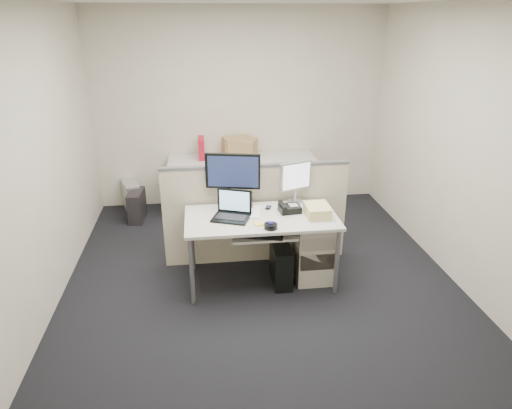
{
  "coord_description": "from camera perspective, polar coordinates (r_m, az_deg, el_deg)",
  "views": [
    {
      "loc": [
        -0.56,
        -4.06,
        2.58
      ],
      "look_at": [
        -0.03,
        0.15,
        0.8
      ],
      "focal_mm": 32.0,
      "sensor_mm": 36.0,
      "label": 1
    }
  ],
  "objects": [
    {
      "name": "pc_tower_spare_silver",
      "position": [
        6.61,
        -15.3,
        0.94
      ],
      "size": [
        0.31,
        0.49,
        0.42
      ],
      "primitive_type": "cube",
      "rotation": [
        0.0,
        0.0,
        0.32
      ],
      "color": "#B7B7BC",
      "rests_on": "floor"
    },
    {
      "name": "cardboard_box_left",
      "position": [
        6.37,
        -2.3,
        7.12
      ],
      "size": [
        0.44,
        0.36,
        0.29
      ],
      "primitive_type": "cube",
      "rotation": [
        0.0,
        0.0,
        0.23
      ],
      "color": "#9E7F4C",
      "rests_on": "back_counter"
    },
    {
      "name": "pc_tower_spare_dark",
      "position": [
        6.32,
        -14.68,
        -0.12
      ],
      "size": [
        0.21,
        0.44,
        0.4
      ],
      "primitive_type": "cube",
      "rotation": [
        0.0,
        0.0,
        -0.09
      ],
      "color": "black",
      "rests_on": "floor"
    },
    {
      "name": "laptop",
      "position": [
        4.4,
        -3.16,
        -0.27
      ],
      "size": [
        0.42,
        0.37,
        0.26
      ],
      "primitive_type": "cube",
      "rotation": [
        0.0,
        0.0,
        -0.36
      ],
      "color": "black",
      "rests_on": "desk"
    },
    {
      "name": "manila_folders",
      "position": [
        4.54,
        7.66,
        -0.78
      ],
      "size": [
        0.22,
        0.29,
        0.11
      ],
      "primitive_type": "cube",
      "rotation": [
        0.0,
        0.0,
        0.0
      ],
      "color": "#D4C189",
      "rests_on": "desk"
    },
    {
      "name": "paper_stack",
      "position": [
        4.59,
        -1.02,
        -0.9
      ],
      "size": [
        0.3,
        0.35,
        0.01
      ],
      "primitive_type": "cube",
      "rotation": [
        0.0,
        0.0,
        -0.18
      ],
      "color": "white",
      "rests_on": "desk"
    },
    {
      "name": "cellphone",
      "position": [
        4.69,
        1.55,
        -0.38
      ],
      "size": [
        0.08,
        0.11,
        0.01
      ],
      "primitive_type": "cube",
      "rotation": [
        0.0,
        0.0,
        -0.37
      ],
      "color": "black",
      "rests_on": "desk"
    },
    {
      "name": "monitor_main",
      "position": [
        4.67,
        -2.9,
        3.08
      ],
      "size": [
        0.59,
        0.33,
        0.56
      ],
      "primitive_type": "cube",
      "rotation": [
        0.0,
        0.0,
        -0.21
      ],
      "color": "black",
      "rests_on": "desk"
    },
    {
      "name": "wall_left",
      "position": [
        4.48,
        -25.63,
        4.56
      ],
      "size": [
        0.02,
        4.5,
        2.7
      ],
      "primitive_type": "cube",
      "color": "beige",
      "rests_on": "ground"
    },
    {
      "name": "trackball",
      "position": [
        4.25,
        1.85,
        -2.72
      ],
      "size": [
        0.14,
        0.14,
        0.05
      ],
      "primitive_type": "cylinder",
      "rotation": [
        0.0,
        0.0,
        0.13
      ],
      "color": "black",
      "rests_on": "desk"
    },
    {
      "name": "floor",
      "position": [
        4.85,
        0.63,
        -9.45
      ],
      "size": [
        4.0,
        4.5,
        0.01
      ],
      "primitive_type": "cube",
      "color": "black",
      "rests_on": "ground"
    },
    {
      "name": "desk",
      "position": [
        4.53,
        0.66,
        -2.26
      ],
      "size": [
        1.5,
        0.75,
        0.73
      ],
      "color": "silver",
      "rests_on": "floor"
    },
    {
      "name": "wall_front",
      "position": [
        2.26,
        8.62,
        -10.48
      ],
      "size": [
        4.0,
        0.02,
        2.7
      ],
      "primitive_type": "cube",
      "color": "beige",
      "rests_on": "ground"
    },
    {
      "name": "keyboard",
      "position": [
        4.33,
        0.4,
        -3.77
      ],
      "size": [
        0.49,
        0.28,
        0.03
      ],
      "primitive_type": "cube",
      "rotation": [
        0.0,
        0.0,
        -0.27
      ],
      "color": "black",
      "rests_on": "keyboard_tray"
    },
    {
      "name": "travel_mug",
      "position": [
        4.66,
        -0.91,
        0.46
      ],
      "size": [
        0.09,
        0.09,
        0.16
      ],
      "primitive_type": "cylinder",
      "rotation": [
        0.0,
        0.0,
        -0.21
      ],
      "color": "black",
      "rests_on": "desk"
    },
    {
      "name": "desk_phone",
      "position": [
        4.61,
        4.23,
        -0.53
      ],
      "size": [
        0.22,
        0.19,
        0.07
      ],
      "primitive_type": "cube",
      "rotation": [
        0.0,
        0.0,
        0.1
      ],
      "color": "black",
      "rests_on": "desk"
    },
    {
      "name": "back_counter",
      "position": [
        6.42,
        -1.69,
        2.52
      ],
      "size": [
        2.0,
        0.6,
        0.72
      ],
      "primitive_type": "cube",
      "color": "beige",
      "rests_on": "floor"
    },
    {
      "name": "cardboard_box_right",
      "position": [
        6.32,
        -1.79,
        6.94
      ],
      "size": [
        0.46,
        0.41,
        0.28
      ],
      "primitive_type": "cube",
      "rotation": [
        0.0,
        0.0,
        -0.34
      ],
      "color": "#9E7F4C",
      "rests_on": "back_counter"
    },
    {
      "name": "drawer_pedestal",
      "position": [
        4.82,
        7.08,
        -5.31
      ],
      "size": [
        0.4,
        0.55,
        0.65
      ],
      "primitive_type": "cube",
      "color": "beige",
      "rests_on": "floor"
    },
    {
      "name": "red_binder",
      "position": [
        6.33,
        -6.83,
        6.94
      ],
      "size": [
        0.08,
        0.32,
        0.3
      ],
      "primitive_type": "cube",
      "rotation": [
        0.0,
        0.0,
        -0.01
      ],
      "color": "#B10F26",
      "rests_on": "back_counter"
    },
    {
      "name": "banana",
      "position": [
        4.63,
        3.94,
        -0.62
      ],
      "size": [
        0.16,
        0.12,
        0.04
      ],
      "primitive_type": "ellipsoid",
      "rotation": [
        0.0,
        0.0,
        0.55
      ],
      "color": "yellow",
      "rests_on": "desk"
    },
    {
      "name": "monitor_small",
      "position": [
        4.77,
        4.92,
        2.73
      ],
      "size": [
        0.4,
        0.29,
        0.44
      ],
      "primitive_type": "cube",
      "rotation": [
        0.0,
        0.0,
        0.35
      ],
      "color": "#B7B7BC",
      "rests_on": "desk"
    },
    {
      "name": "wall_right",
      "position": [
        4.96,
        24.41,
        6.37
      ],
      "size": [
        0.02,
        4.5,
        2.7
      ],
      "primitive_type": "cube",
      "color": "beige",
      "rests_on": "ground"
    },
    {
      "name": "sticky_pad",
      "position": [
        4.33,
        0.33,
        -2.44
      ],
      "size": [
        0.11,
        0.11,
        0.01
      ],
      "primitive_type": "cube",
      "rotation": [
        0.0,
        0.0,
        0.34
      ],
      "color": "#F4E64D",
      "rests_on": "desk"
    },
    {
      "name": "wall_back",
      "position": [
        6.46,
        -2.07,
        11.78
      ],
      "size": [
        4.0,
        0.02,
        2.7
      ],
      "primitive_type": "cube",
      "color": "beige",
      "rests_on": "ground"
    },
    {
      "name": "cubicle_partition",
      "position": [
        4.98,
        -0.04,
        -1.3
      ],
      "size": [
        2.0,
        0.06,
        1.1
      ],
      "primitive_type": "cube",
      "color": "beige",
      "rests_on": "floor"
    },
    {
      "name": "pc_tower_desk",
      "position": [
        4.72,
        3.15,
        -7.38
      ],
      "size": [
        0.19,
        0.46,
        0.42
      ],
      "primitive_type": "cube",
      "rotation": [
        0.0,
        0.0,
        -0.02
      ],
      "color": "black",
      "rests_on": "floor"
    },
    {
      "name": "keyboard_tray",
      "position": [
        4.39,
        0.98,
        -3.78
      ],
      "size": [
        0.62,
        0.32,
        0.02
      ],
      "primitive_type": "cube",
      "color": "silver",
      "rests_on": "desk"
    }
  ]
}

